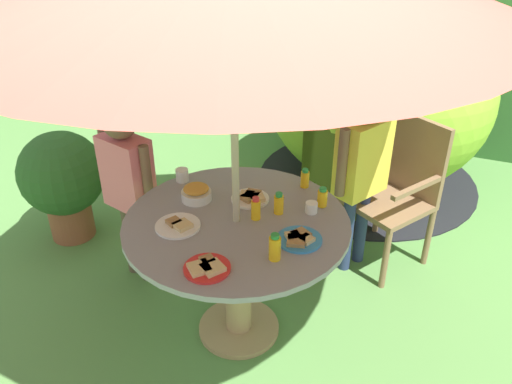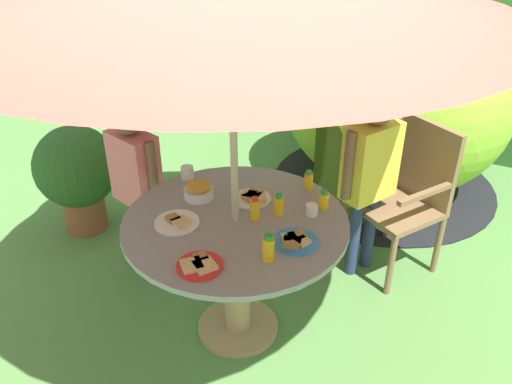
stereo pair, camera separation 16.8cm
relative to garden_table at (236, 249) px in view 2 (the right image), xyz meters
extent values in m
cube|color=#548442|center=(0.00, 0.00, -0.57)|extent=(10.00, 10.00, 0.02)
cube|color=#33602D|center=(0.00, 3.15, 0.49)|extent=(9.00, 0.70, 2.09)
cylinder|color=tan|center=(0.00, 0.00, -0.55)|extent=(0.45, 0.45, 0.03)
cylinder|color=tan|center=(0.00, 0.00, -0.20)|extent=(0.14, 0.14, 0.72)
cylinder|color=gray|center=(0.00, 0.00, 0.17)|extent=(1.13, 1.13, 0.03)
cylinder|color=#B7AD8C|center=(0.00, 0.00, 0.45)|extent=(0.04, 0.04, 2.03)
cylinder|color=brown|center=(0.31, 0.91, -0.35)|extent=(0.04, 0.04, 0.42)
cylinder|color=brown|center=(0.68, 0.67, -0.35)|extent=(0.04, 0.04, 0.42)
cylinder|color=brown|center=(0.53, 1.25, -0.35)|extent=(0.04, 0.04, 0.42)
cylinder|color=brown|center=(0.90, 1.02, -0.35)|extent=(0.04, 0.04, 0.42)
cube|color=brown|center=(0.61, 0.96, -0.12)|extent=(0.64, 0.63, 0.04)
cube|color=brown|center=(0.72, 1.13, 0.15)|extent=(0.42, 0.29, 0.51)
cube|color=brown|center=(0.42, 1.08, 0.10)|extent=(0.27, 0.40, 0.03)
cube|color=brown|center=(0.79, 0.84, 0.10)|extent=(0.27, 0.40, 0.03)
ellipsoid|color=#8CC633|center=(0.31, 2.00, 0.21)|extent=(2.00, 1.78, 1.55)
cylinder|color=black|center=(0.31, 2.00, -0.55)|extent=(2.09, 2.09, 0.01)
cube|color=#314511|center=(0.19, 1.27, -0.14)|extent=(0.50, 0.11, 0.70)
cylinder|color=brown|center=(-1.48, 0.41, -0.43)|extent=(0.30, 0.30, 0.26)
sphere|color=#285623|center=(-1.48, 0.41, -0.06)|extent=(0.58, 0.58, 0.58)
cylinder|color=navy|center=(0.48, 0.89, -0.28)|extent=(0.08, 0.08, 0.56)
cylinder|color=navy|center=(0.42, 0.77, -0.28)|extent=(0.08, 0.08, 0.56)
cube|color=yellow|center=(0.45, 0.83, 0.23)|extent=(0.31, 0.37, 0.47)
cylinder|color=brown|center=(0.54, 0.99, 0.25)|extent=(0.06, 0.06, 0.42)
cylinder|color=brown|center=(0.36, 0.67, 0.25)|extent=(0.06, 0.06, 0.42)
sphere|color=brown|center=(0.45, 0.83, 0.57)|extent=(0.21, 0.21, 0.21)
cylinder|color=brown|center=(-0.85, 0.23, -0.30)|extent=(0.07, 0.07, 0.52)
cylinder|color=brown|center=(-0.72, 0.20, -0.30)|extent=(0.07, 0.07, 0.52)
cube|color=#EA727F|center=(-0.79, 0.21, 0.19)|extent=(0.34, 0.24, 0.44)
cylinder|color=brown|center=(-0.95, 0.26, 0.21)|extent=(0.06, 0.06, 0.40)
cylinder|color=brown|center=(-0.62, 0.17, 0.21)|extent=(0.06, 0.06, 0.40)
sphere|color=brown|center=(-0.79, 0.21, 0.51)|extent=(0.20, 0.20, 0.20)
cylinder|color=white|center=(-0.28, 0.10, 0.21)|extent=(0.16, 0.16, 0.05)
ellipsoid|color=gold|center=(-0.28, 0.10, 0.25)|extent=(0.13, 0.13, 0.04)
cylinder|color=white|center=(-0.24, -0.16, 0.19)|extent=(0.22, 0.22, 0.01)
cube|color=tan|center=(-0.21, -0.17, 0.21)|extent=(0.11, 0.11, 0.02)
cube|color=#9E7547|center=(-0.27, -0.16, 0.21)|extent=(0.08, 0.08, 0.02)
cylinder|color=red|center=(0.04, -0.40, 0.19)|extent=(0.21, 0.21, 0.01)
cube|color=tan|center=(0.07, -0.40, 0.21)|extent=(0.12, 0.12, 0.02)
cube|color=#9E7547|center=(0.02, -0.36, 0.21)|extent=(0.08, 0.08, 0.02)
cube|color=tan|center=(0.01, -0.42, 0.21)|extent=(0.13, 0.13, 0.02)
cylinder|color=#338CD8|center=(0.34, -0.04, 0.19)|extent=(0.21, 0.21, 0.01)
cube|color=tan|center=(0.38, -0.05, 0.21)|extent=(0.08, 0.08, 0.02)
cube|color=#9E7547|center=(0.34, -0.02, 0.21)|extent=(0.11, 0.11, 0.02)
cube|color=tan|center=(0.31, -0.05, 0.21)|extent=(0.09, 0.09, 0.02)
cube|color=#9E7547|center=(0.34, -0.08, 0.21)|extent=(0.10, 0.10, 0.02)
cylinder|color=white|center=(-0.01, 0.21, 0.19)|extent=(0.20, 0.20, 0.01)
cube|color=tan|center=(0.03, 0.21, 0.21)|extent=(0.11, 0.11, 0.02)
cube|color=#9E7547|center=(-0.01, 0.23, 0.21)|extent=(0.08, 0.08, 0.02)
cube|color=tan|center=(-0.03, 0.21, 0.21)|extent=(0.08, 0.08, 0.02)
cube|color=#9E7547|center=(-0.02, 0.19, 0.21)|extent=(0.09, 0.09, 0.02)
cylinder|color=yellow|center=(0.08, 0.05, 0.24)|extent=(0.05, 0.05, 0.10)
cylinder|color=red|center=(0.08, 0.05, 0.30)|extent=(0.03, 0.03, 0.02)
cylinder|color=yellow|center=(0.36, 0.29, 0.23)|extent=(0.05, 0.05, 0.09)
cylinder|color=green|center=(0.36, 0.29, 0.28)|extent=(0.04, 0.04, 0.02)
cylinder|color=yellow|center=(0.17, 0.14, 0.24)|extent=(0.05, 0.05, 0.10)
cylinder|color=green|center=(0.17, 0.14, 0.29)|extent=(0.04, 0.04, 0.02)
cylinder|color=yellow|center=(0.28, -0.22, 0.24)|extent=(0.05, 0.05, 0.11)
cylinder|color=green|center=(0.28, -0.22, 0.31)|extent=(0.04, 0.04, 0.02)
cylinder|color=yellow|center=(0.21, 0.45, 0.23)|extent=(0.05, 0.05, 0.09)
cylinder|color=green|center=(0.21, 0.45, 0.29)|extent=(0.03, 0.03, 0.02)
cylinder|color=white|center=(-0.44, 0.25, 0.22)|extent=(0.07, 0.07, 0.07)
cylinder|color=white|center=(0.32, 0.21, 0.21)|extent=(0.06, 0.06, 0.06)
camera|label=1|loc=(0.90, -1.96, 1.63)|focal=36.65mm
camera|label=2|loc=(1.05, -1.89, 1.63)|focal=36.65mm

